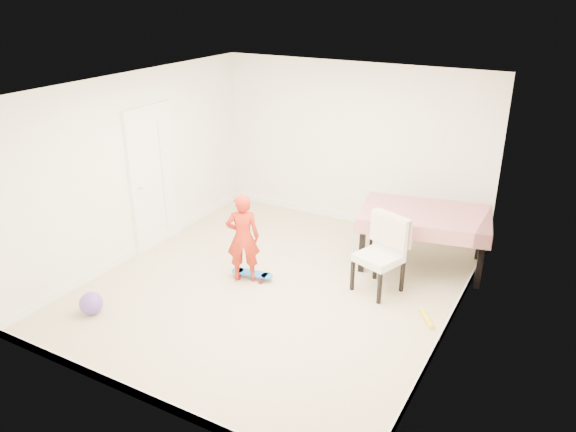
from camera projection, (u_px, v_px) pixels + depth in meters
The scene contains 17 objects.
ground at pixel (274, 286), 7.39m from camera, with size 5.00×5.00×0.00m, color #C5B189.
ceiling at pixel (272, 89), 6.38m from camera, with size 4.50×5.00×0.04m, color white.
wall_back at pixel (352, 146), 8.88m from camera, with size 4.50×0.04×2.60m, color white.
wall_front at pixel (129, 281), 4.88m from camera, with size 4.50×0.04×2.60m, color white.
wall_left at pixel (136, 167), 7.88m from camera, with size 0.04×5.00×2.60m, color white.
wall_right at pixel (456, 230), 5.88m from camera, with size 0.04×5.00×2.60m, color white.
door at pixel (153, 179), 8.22m from camera, with size 0.10×0.94×2.11m, color white.
baseboard_back at pixel (349, 217), 9.37m from camera, with size 4.50×0.02×0.12m, color white.
baseboard_front at pixel (142, 395), 5.36m from camera, with size 4.50×0.02×0.12m, color white.
baseboard_left at pixel (145, 246), 8.36m from camera, with size 0.02×5.00×0.12m, color white.
baseboard_right at pixel (444, 330), 6.36m from camera, with size 0.02×5.00×0.12m, color white.
dining_table at pixel (423, 239), 7.79m from camera, with size 1.72×1.08×0.81m, color red, non-canonical shape.
dining_chair at pixel (379, 256), 7.09m from camera, with size 0.55×0.63×1.01m, color beige, non-canonical shape.
skateboard at pixel (252, 275), 7.56m from camera, with size 0.59×0.21×0.09m, color blue, non-canonical shape.
child at pixel (243, 240), 7.30m from camera, with size 0.44×0.29×1.20m, color red.
balloon at pixel (91, 303), 6.73m from camera, with size 0.28×0.28×0.28m, color #6948AE.
foam_toy at pixel (427, 318), 6.63m from camera, with size 0.06×0.06×0.40m, color yellow.
Camera 1 is at (3.29, -5.55, 3.72)m, focal length 35.00 mm.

